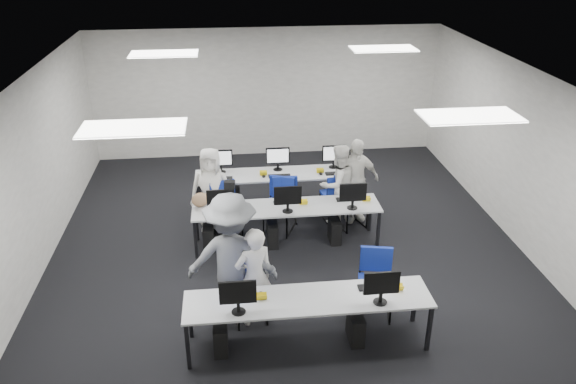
{
  "coord_description": "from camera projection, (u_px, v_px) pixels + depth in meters",
  "views": [
    {
      "loc": [
        -0.91,
        -8.24,
        5.12
      ],
      "look_at": [
        0.03,
        0.21,
        1.0
      ],
      "focal_mm": 35.0,
      "sensor_mm": 36.0,
      "label": 1
    }
  ],
  "objects": [
    {
      "name": "room",
      "position": [
        288.0,
        170.0,
        9.03
      ],
      "size": [
        9.0,
        9.02,
        3.0
      ],
      "color": "black",
      "rests_on": "ground"
    },
    {
      "name": "ceiling_panels",
      "position": [
        288.0,
        79.0,
        8.39
      ],
      "size": [
        5.2,
        4.6,
        0.02
      ],
      "color": "white",
      "rests_on": "room"
    },
    {
      "name": "desk_front",
      "position": [
        308.0,
        302.0,
        7.24
      ],
      "size": [
        3.2,
        0.7,
        0.73
      ],
      "color": "#B4B6B8",
      "rests_on": "ground"
    },
    {
      "name": "desk_mid",
      "position": [
        287.0,
        209.0,
        9.57
      ],
      "size": [
        3.2,
        0.7,
        0.73
      ],
      "color": "#B4B6B8",
      "rests_on": "ground"
    },
    {
      "name": "desk_back",
      "position": [
        279.0,
        176.0,
        10.82
      ],
      "size": [
        3.2,
        0.7,
        0.73
      ],
      "color": "#B4B6B8",
      "rests_on": "ground"
    },
    {
      "name": "equipment_front",
      "position": [
        294.0,
        324.0,
        7.35
      ],
      "size": [
        2.51,
        0.41,
        1.19
      ],
      "color": "#0C1EA2",
      "rests_on": "desk_front"
    },
    {
      "name": "equipment_mid",
      "position": [
        276.0,
        227.0,
        9.68
      ],
      "size": [
        2.91,
        0.41,
        1.19
      ],
      "color": "white",
      "rests_on": "desk_mid"
    },
    {
      "name": "equipment_back",
      "position": [
        288.0,
        190.0,
        11.0
      ],
      "size": [
        2.91,
        0.41,
        1.19
      ],
      "color": "white",
      "rests_on": "desk_back"
    },
    {
      "name": "chair_0",
      "position": [
        249.0,
        301.0,
        7.9
      ],
      "size": [
        0.52,
        0.56,
        0.91
      ],
      "rotation": [
        0.0,
        0.0,
        0.18
      ],
      "color": "navy",
      "rests_on": "ground"
    },
    {
      "name": "chair_1",
      "position": [
        375.0,
        295.0,
        8.0
      ],
      "size": [
        0.57,
        0.61,
        0.97
      ],
      "rotation": [
        0.0,
        0.0,
        -0.21
      ],
      "color": "navy",
      "rests_on": "ground"
    },
    {
      "name": "chair_2",
      "position": [
        226.0,
        220.0,
        10.03
      ],
      "size": [
        0.59,
        0.62,
        0.94
      ],
      "rotation": [
        0.0,
        0.0,
        0.3
      ],
      "color": "navy",
      "rests_on": "ground"
    },
    {
      "name": "chair_3",
      "position": [
        279.0,
        215.0,
        10.17
      ],
      "size": [
        0.64,
        0.66,
        0.98
      ],
      "rotation": [
        0.0,
        0.0,
        -0.38
      ],
      "color": "navy",
      "rests_on": "ground"
    },
    {
      "name": "chair_4",
      "position": [
        350.0,
        210.0,
        10.34
      ],
      "size": [
        0.63,
        0.66,
        0.97
      ],
      "rotation": [
        0.0,
        0.0,
        0.38
      ],
      "color": "navy",
      "rests_on": "ground"
    },
    {
      "name": "chair_5",
      "position": [
        220.0,
        210.0,
        10.34
      ],
      "size": [
        0.61,
        0.64,
        0.98
      ],
      "rotation": [
        0.0,
        0.0,
        0.28
      ],
      "color": "navy",
      "rests_on": "ground"
    },
    {
      "name": "chair_6",
      "position": [
        284.0,
        205.0,
        10.54
      ],
      "size": [
        0.48,
        0.52,
        0.97
      ],
      "rotation": [
        0.0,
        0.0,
        -0.01
      ],
      "color": "navy",
      "rests_on": "ground"
    },
    {
      "name": "chair_7",
      "position": [
        334.0,
        204.0,
        10.6
      ],
      "size": [
        0.51,
        0.55,
        0.93
      ],
      "rotation": [
        0.0,
        0.0,
        0.13
      ],
      "color": "navy",
      "rests_on": "ground"
    },
    {
      "name": "handbag",
      "position": [
        200.0,
        200.0,
        9.5
      ],
      "size": [
        0.34,
        0.25,
        0.25
      ],
      "primitive_type": "ellipsoid",
      "rotation": [
        0.0,
        0.0,
        0.19
      ],
      "color": "#8D6B49",
      "rests_on": "desk_mid"
    },
    {
      "name": "student_0",
      "position": [
        254.0,
        277.0,
        7.63
      ],
      "size": [
        0.63,
        0.52,
        1.5
      ],
      "primitive_type": "imported",
      "rotation": [
        0.0,
        0.0,
        3.48
      ],
      "color": "white",
      "rests_on": "ground"
    },
    {
      "name": "student_1",
      "position": [
        338.0,
        184.0,
        10.28
      ],
      "size": [
        0.91,
        0.83,
        1.53
      ],
      "primitive_type": "imported",
      "rotation": [
        0.0,
        0.0,
        3.55
      ],
      "color": "white",
      "rests_on": "ground"
    },
    {
      "name": "student_2",
      "position": [
        212.0,
        189.0,
        10.06
      ],
      "size": [
        0.84,
        0.62,
        1.55
      ],
      "primitive_type": "imported",
      "rotation": [
        0.0,
        0.0,
        -0.18
      ],
      "color": "white",
      "rests_on": "ground"
    },
    {
      "name": "student_3",
      "position": [
        354.0,
        180.0,
        10.33
      ],
      "size": [
        0.99,
        0.54,
        1.61
      ],
      "primitive_type": "imported",
      "rotation": [
        0.0,
        0.0,
        0.16
      ],
      "color": "white",
      "rests_on": "ground"
    },
    {
      "name": "photographer",
      "position": [
        231.0,
        258.0,
        7.65
      ],
      "size": [
        1.33,
        0.87,
        1.93
      ],
      "primitive_type": "imported",
      "rotation": [
        0.0,
        0.0,
        3.01
      ],
      "color": "slate",
      "rests_on": "ground"
    },
    {
      "name": "dslr_camera",
      "position": [
        230.0,
        185.0,
        7.37
      ],
      "size": [
        0.16,
        0.2,
        0.1
      ],
      "primitive_type": "cube",
      "rotation": [
        0.0,
        0.0,
        3.01
      ],
      "color": "black",
      "rests_on": "photographer"
    }
  ]
}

